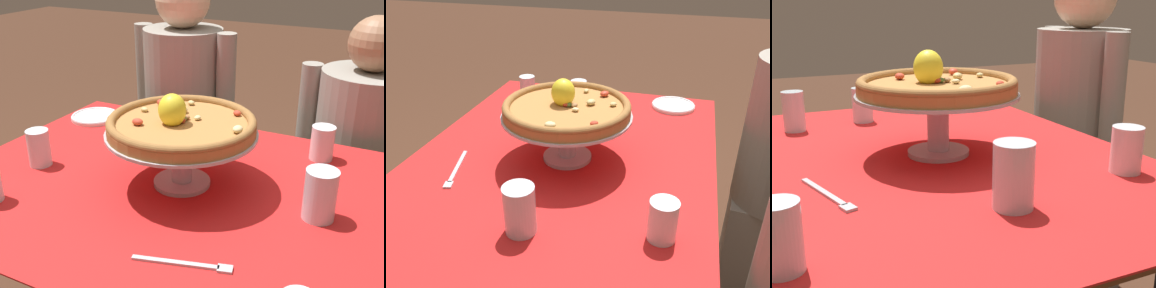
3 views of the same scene
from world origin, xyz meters
The scene contains 10 objects.
dining_table centered at (0.00, 0.00, 0.66)m, with size 1.31×0.97×0.77m.
pizza_stand centered at (0.00, 0.02, 0.88)m, with size 0.41×0.41×0.16m.
pizza centered at (0.00, 0.02, 0.95)m, with size 0.40×0.40×0.11m.
water_glass_side_right centered at (0.38, 0.01, 0.82)m, with size 0.08×0.08×0.13m.
water_glass_back_right centered at (0.31, 0.35, 0.81)m, with size 0.07×0.07×0.11m.
water_glass_side_left centered at (-0.44, -0.07, 0.81)m, with size 0.07×0.07×0.11m.
side_plate centered at (-0.53, 0.32, 0.77)m, with size 0.18×0.18×0.02m.
dinner_fork centered at (0.18, -0.29, 0.77)m, with size 0.21×0.08×0.01m.
diner_left centered at (-0.39, 0.76, 0.62)m, with size 0.50×0.37×1.27m.
diner_right centered at (0.39, 0.72, 0.56)m, with size 0.51×0.38×1.15m.
Camera 1 is at (0.54, -0.99, 1.40)m, focal length 43.68 mm.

